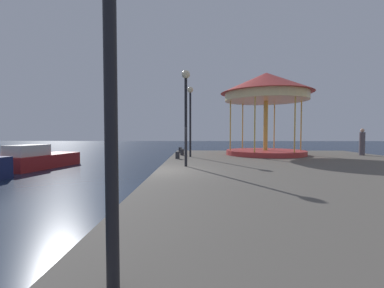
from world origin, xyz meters
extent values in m
plane|color=#162338|center=(0.00, 0.00, 0.00)|extent=(120.00, 120.00, 0.00)
cube|color=#5B564F|center=(6.73, 0.00, 0.40)|extent=(13.45, 22.38, 0.80)
cube|color=maroon|center=(-8.45, 6.42, 0.43)|extent=(3.08, 5.33, 0.86)
cube|color=beige|center=(-8.67, 5.42, 1.19)|extent=(1.88, 2.46, 0.66)
cube|color=#4C6070|center=(-8.43, 6.50, 1.32)|extent=(1.23, 0.36, 0.30)
cylinder|color=#B23333|center=(6.15, 7.17, 0.95)|extent=(5.16, 5.16, 0.30)
cylinder|color=gold|center=(6.15, 7.17, 2.72)|extent=(0.28, 0.28, 3.24)
cylinder|color=#F2E099|center=(6.15, 7.17, 4.59)|extent=(5.36, 5.36, 0.50)
cone|color=#C63D38|center=(6.15, 7.17, 5.52)|extent=(5.96, 5.96, 1.34)
cylinder|color=gold|center=(8.48, 7.17, 2.72)|extent=(0.08, 0.08, 3.24)
cylinder|color=gold|center=(7.32, 9.19, 2.72)|extent=(0.08, 0.08, 3.24)
cylinder|color=gold|center=(4.99, 9.19, 2.72)|extent=(0.08, 0.08, 3.24)
cylinder|color=gold|center=(3.82, 7.17, 2.72)|extent=(0.08, 0.08, 3.24)
cylinder|color=gold|center=(4.99, 5.16, 2.72)|extent=(0.08, 0.08, 3.24)
cylinder|color=gold|center=(7.32, 5.16, 2.72)|extent=(0.08, 0.08, 3.24)
cylinder|color=black|center=(0.81, -7.83, 2.93)|extent=(0.12, 0.12, 4.25)
cylinder|color=black|center=(1.12, 1.12, 2.69)|extent=(0.12, 0.12, 3.78)
sphere|color=#F9E5B2|center=(1.12, 1.12, 4.76)|extent=(0.36, 0.36, 0.36)
cylinder|color=black|center=(1.21, 5.59, 2.73)|extent=(0.12, 0.12, 3.86)
sphere|color=#F9E5B2|center=(1.21, 5.59, 4.84)|extent=(0.36, 0.36, 0.36)
cylinder|color=#2D2D33|center=(0.40, 8.65, 1.00)|extent=(0.24, 0.24, 0.40)
cylinder|color=#2D2D33|center=(0.52, 4.36, 1.00)|extent=(0.24, 0.24, 0.40)
cylinder|color=#2D2D33|center=(0.65, 6.68, 1.00)|extent=(0.24, 0.24, 0.40)
cylinder|color=#514C56|center=(12.30, 6.87, 1.55)|extent=(0.34, 0.34, 1.49)
sphere|color=tan|center=(12.30, 6.87, 2.41)|extent=(0.24, 0.24, 0.24)
camera|label=1|loc=(1.58, -10.17, 2.27)|focal=24.44mm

